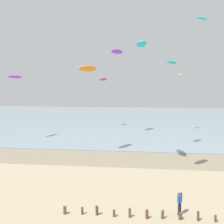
# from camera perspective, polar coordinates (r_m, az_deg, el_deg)

# --- Properties ---
(wet_sand_strip) EXTENTS (120.00, 6.73, 0.01)m
(wet_sand_strip) POSITION_cam_1_polar(r_m,az_deg,el_deg) (31.57, 3.80, -10.25)
(wet_sand_strip) COLOR gray
(wet_sand_strip) RESTS_ON ground
(sea) EXTENTS (160.00, 70.00, 0.10)m
(sea) POSITION_cam_1_polar(r_m,az_deg,el_deg) (69.24, 5.34, -1.44)
(sea) COLOR #7F939E
(sea) RESTS_ON ground
(groyne_mid) EXTENTS (13.30, 0.39, 0.65)m
(groyne_mid) POSITION_cam_1_polar(r_m,az_deg,el_deg) (18.61, 9.33, -21.25)
(groyne_mid) COLOR brown
(groyne_mid) RESTS_ON ground
(person_nearest_camera) EXTENTS (0.36, 0.52, 1.71)m
(person_nearest_camera) POSITION_cam_1_polar(r_m,az_deg,el_deg) (19.14, 14.59, -18.44)
(person_nearest_camera) COLOR #232328
(person_nearest_camera) RESTS_ON ground
(kite_aloft_0) EXTENTS (2.54, 3.78, 1.00)m
(kite_aloft_0) POSITION_cam_1_polar(r_m,az_deg,el_deg) (45.90, 1.12, 13.07)
(kite_aloft_0) COLOR purple
(kite_aloft_1) EXTENTS (1.34, 1.92, 0.38)m
(kite_aloft_1) POSITION_cam_1_polar(r_m,az_deg,el_deg) (50.26, 14.74, 7.84)
(kite_aloft_1) COLOR yellow
(kite_aloft_2) EXTENTS (1.82, 2.98, 0.76)m
(kite_aloft_2) POSITION_cam_1_polar(r_m,az_deg,el_deg) (53.63, -1.95, 7.14)
(kite_aloft_2) COLOR red
(kite_aloft_3) EXTENTS (2.14, 2.61, 0.49)m
(kite_aloft_3) POSITION_cam_1_polar(r_m,az_deg,el_deg) (36.61, 12.89, 10.59)
(kite_aloft_3) COLOR #19B2B7
(kite_aloft_4) EXTENTS (1.89, 3.05, 0.59)m
(kite_aloft_4) POSITION_cam_1_polar(r_m,az_deg,el_deg) (43.35, -20.54, 7.25)
(kite_aloft_4) COLOR purple
(kite_aloft_6) EXTENTS (2.62, 2.29, 0.62)m
(kite_aloft_6) POSITION_cam_1_polar(r_m,az_deg,el_deg) (53.17, 19.14, 18.84)
(kite_aloft_6) COLOR #19B2B7
(kite_aloft_8) EXTENTS (2.61, 3.46, 0.96)m
(kite_aloft_8) POSITION_cam_1_polar(r_m,az_deg,el_deg) (32.51, -5.34, 9.43)
(kite_aloft_8) COLOR orange
(kite_aloft_10) EXTENTS (1.36, 3.22, 0.54)m
(kite_aloft_10) POSITION_cam_1_polar(r_m,az_deg,el_deg) (28.14, 6.43, 14.56)
(kite_aloft_10) COLOR #19B2B7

